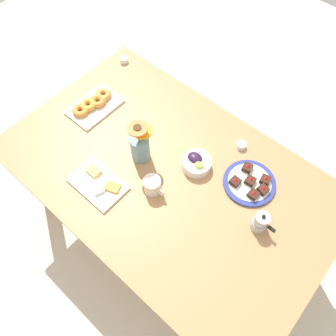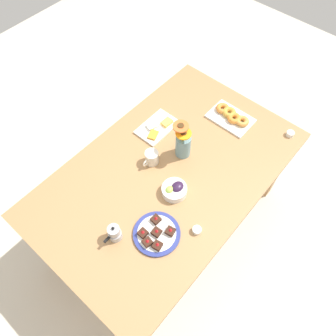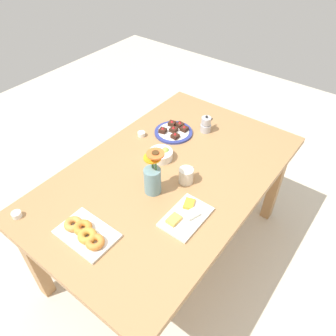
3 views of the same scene
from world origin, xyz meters
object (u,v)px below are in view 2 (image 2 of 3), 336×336
Objects in this scene: cheese_platter at (157,127)px; jam_cup_honey at (197,230)px; jam_cup_berry at (290,134)px; dining_table at (168,179)px; coffee_mug at (152,157)px; flower_vase at (183,144)px; dessert_plate at (156,234)px; grape_bowl at (175,190)px; moka_pot at (115,233)px; croissant_platter at (231,116)px.

cheese_platter is 0.73m from jam_cup_honey.
jam_cup_honey is at bearing -3.13° from jam_cup_berry.
jam_cup_berry reaches higher than dining_table.
dining_table is 13.88× the size of coffee_mug.
flower_vase is at bearing -172.66° from dining_table.
jam_cup_honey is 0.18× the size of flower_vase.
cheese_platter is at bearing -100.63° from flower_vase.
dessert_plate is 0.54m from flower_vase.
dessert_plate is (0.15, -0.15, -0.00)m from jam_cup_honey.
moka_pot reaches higher than grape_bowl.
dining_table is 0.18m from coffee_mug.
croissant_platter is 5.83× the size of jam_cup_honey.
flower_vase is at bearing -37.63° from jam_cup_berry.
cheese_platter is at bearing -138.55° from dessert_plate.
coffee_mug reaches higher than cheese_platter.
jam_cup_berry is (-0.70, 0.40, 0.10)m from dining_table.
flower_vase is (-0.49, -0.23, 0.08)m from dessert_plate.
grape_bowl is at bearing -160.29° from dessert_plate.
croissant_platter is at bearing -70.29° from jam_cup_berry.
flower_vase is (-0.24, -0.14, 0.06)m from grape_bowl.
jam_cup_honey is (0.38, 0.62, 0.00)m from cheese_platter.
coffee_mug is 0.44× the size of flower_vase.
grape_bowl is (0.07, 0.23, -0.01)m from coffee_mug.
grape_bowl is at bearing -20.03° from jam_cup_berry.
cheese_platter is 0.26m from flower_vase.
croissant_platter is 0.92m from dessert_plate.
dining_table is 6.08× the size of flower_vase.
dessert_plate is at bearing 31.96° from dining_table.
croissant_platter is 5.83× the size of jam_cup_berry.
dessert_plate reaches higher than croissant_platter.
cheese_platter is 5.42× the size of jam_cup_honey.
croissant_platter reaches higher than dining_table.
flower_vase is 0.64m from moka_pot.
moka_pot reaches higher than dessert_plate.
jam_cup_berry is at bearing 143.93° from coffee_mug.
dining_table is at bearing 7.34° from flower_vase.
dessert_plate is (0.25, 0.09, -0.02)m from grape_bowl.
flower_vase reaches higher than dining_table.
croissant_platter is 0.38m from jam_cup_berry.
grape_bowl is 0.51× the size of croissant_platter.
grape_bowl is 2.95× the size of jam_cup_honey.
flower_vase is (-0.16, -0.02, 0.18)m from dining_table.
dining_table is 0.24m from flower_vase.
croissant_platter is at bearing -157.64° from jam_cup_honey.
croissant_platter is 0.82m from jam_cup_honey.
croissant_platter reaches higher than jam_cup_berry.
coffee_mug is (0.01, -0.12, 0.13)m from dining_table.
coffee_mug reaches higher than jam_cup_berry.
dessert_plate is at bearing 24.92° from flower_vase.
cheese_platter is 0.93× the size of croissant_platter.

